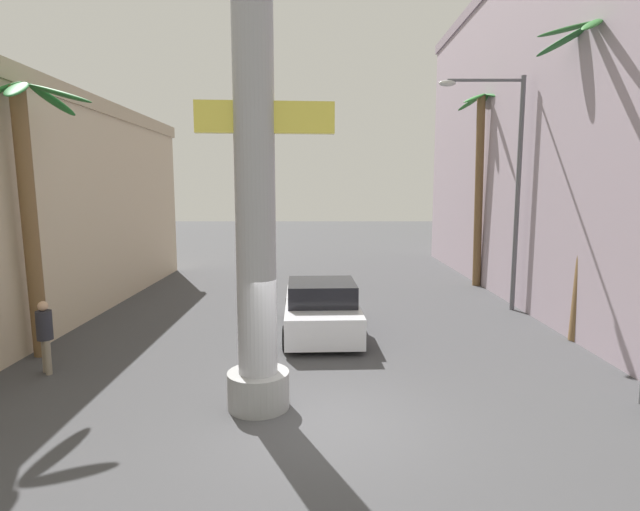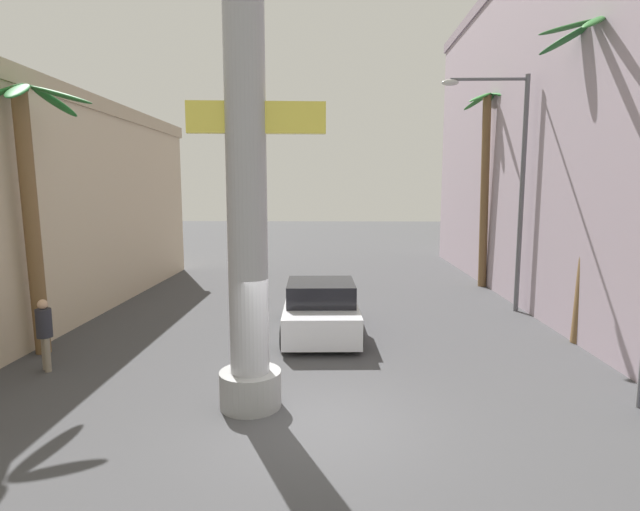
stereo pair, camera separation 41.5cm
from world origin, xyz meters
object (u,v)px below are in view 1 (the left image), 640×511
street_lamp (504,172)px  palm_tree_mid_right (478,172)px  palm_tree_near_left (27,193)px  pedestrian_curb_left (42,332)px  car_lead (319,309)px  neon_sign_pole (253,157)px  palm_tree_near_right (591,151)px

street_lamp → palm_tree_mid_right: size_ratio=0.97×
street_lamp → palm_tree_near_left: street_lamp is taller
palm_tree_mid_right → pedestrian_curb_left: (-12.92, -10.33, -3.88)m
car_lead → palm_tree_near_left: palm_tree_near_left is taller
palm_tree_near_left → palm_tree_mid_right: bearing=34.0°
neon_sign_pole → palm_tree_mid_right: size_ratio=1.28×
car_lead → palm_tree_near_left: bearing=-162.9°
street_lamp → car_lead: street_lamp is taller
palm_tree_near_right → pedestrian_curb_left: (-13.40, -2.51, -4.19)m
neon_sign_pole → palm_tree_near_left: 6.47m
palm_tree_near_right → palm_tree_mid_right: size_ratio=1.06×
palm_tree_mid_right → palm_tree_near_left: (-13.67, -9.22, -0.79)m
palm_tree_mid_right → palm_tree_near_left: size_ratio=1.21×
neon_sign_pole → street_lamp: bearing=46.4°
palm_tree_mid_right → car_lead: bearing=-133.4°
palm_tree_near_left → car_lead: bearing=17.1°
neon_sign_pole → palm_tree_near_right: 9.42m
street_lamp → palm_tree_mid_right: 4.34m
car_lead → neon_sign_pole: bearing=-103.5°
neon_sign_pole → pedestrian_curb_left: neon_sign_pole is taller
street_lamp → palm_tree_near_right: bearing=-74.4°
pedestrian_curb_left → neon_sign_pole: bearing=-19.3°
palm_tree_near_right → palm_tree_mid_right: (-0.48, 7.82, -0.31)m
palm_tree_mid_right → palm_tree_near_right: bearing=-86.5°
street_lamp → pedestrian_curb_left: size_ratio=4.68×
palm_tree_near_left → neon_sign_pole: bearing=-26.4°
palm_tree_near_left → pedestrian_curb_left: palm_tree_near_left is taller
neon_sign_pole → car_lead: neon_sign_pole is taller
palm_tree_near_right → pedestrian_curb_left: palm_tree_near_right is taller
street_lamp → neon_sign_pole: bearing=-133.6°
neon_sign_pole → palm_tree_near_left: bearing=153.6°
neon_sign_pole → pedestrian_curb_left: size_ratio=6.21×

